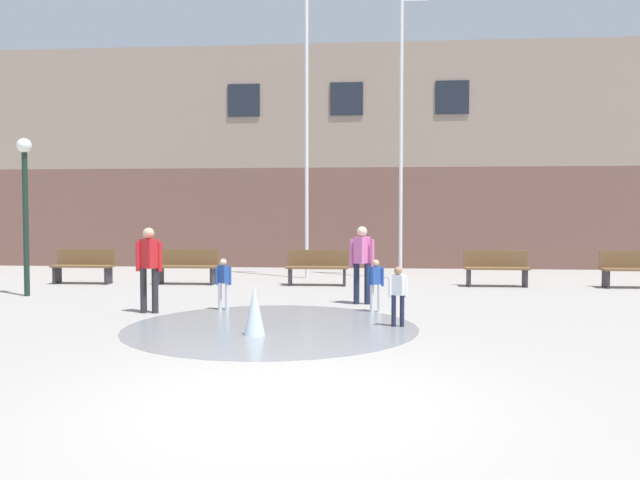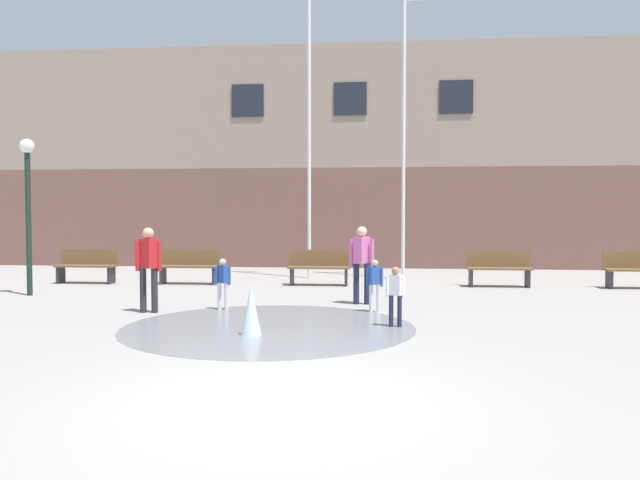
{
  "view_description": "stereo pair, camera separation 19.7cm",
  "coord_description": "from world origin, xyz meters",
  "px_view_note": "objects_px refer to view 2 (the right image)",
  "views": [
    {
      "loc": [
        0.81,
        -5.96,
        1.85
      ],
      "look_at": [
        -0.24,
        6.98,
        1.3
      ],
      "focal_mm": 35.0,
      "sensor_mm": 36.0,
      "label": 1
    },
    {
      "loc": [
        1.0,
        -5.95,
        1.85
      ],
      "look_at": [
        -0.24,
        6.98,
        1.3
      ],
      "focal_mm": 35.0,
      "sensor_mm": 36.0,
      "label": 2
    }
  ],
  "objects_px": {
    "child_in_fountain": "(375,281)",
    "flagpole_right": "(405,117)",
    "park_bench_under_right_flagpole": "(499,268)",
    "child_running": "(223,280)",
    "park_bench_left_of_flagpoles": "(87,265)",
    "park_bench_far_right": "(638,269)",
    "park_bench_center": "(319,267)",
    "flagpole_left": "(310,115)",
    "lamp_post_left_lane": "(28,192)",
    "adult_near_bench": "(362,259)",
    "adult_watching": "(148,263)",
    "child_with_pink_shirt": "(395,292)",
    "park_bench_under_left_flagpole": "(190,266)"
  },
  "relations": [
    {
      "from": "child_in_fountain",
      "to": "adult_watching",
      "type": "bearing_deg",
      "value": -26.73
    },
    {
      "from": "park_bench_far_right",
      "to": "child_running",
      "type": "bearing_deg",
      "value": -155.25
    },
    {
      "from": "park_bench_far_right",
      "to": "child_in_fountain",
      "type": "height_order",
      "value": "child_in_fountain"
    },
    {
      "from": "adult_near_bench",
      "to": "flagpole_right",
      "type": "height_order",
      "value": "flagpole_right"
    },
    {
      "from": "park_bench_center",
      "to": "lamp_post_left_lane",
      "type": "distance_m",
      "value": 7.09
    },
    {
      "from": "park_bench_far_right",
      "to": "adult_watching",
      "type": "height_order",
      "value": "adult_watching"
    },
    {
      "from": "child_with_pink_shirt",
      "to": "child_running",
      "type": "bearing_deg",
      "value": 3.76
    },
    {
      "from": "park_bench_left_of_flagpoles",
      "to": "flagpole_left",
      "type": "xyz_separation_m",
      "value": [
        5.77,
        1.87,
        4.18
      ]
    },
    {
      "from": "park_bench_under_right_flagpole",
      "to": "child_in_fountain",
      "type": "relative_size",
      "value": 1.62
    },
    {
      "from": "child_running",
      "to": "flagpole_left",
      "type": "bearing_deg",
      "value": 118.61
    },
    {
      "from": "park_bench_under_left_flagpole",
      "to": "adult_near_bench",
      "type": "xyz_separation_m",
      "value": [
        4.62,
        -3.25,
        0.45
      ]
    },
    {
      "from": "park_bench_center",
      "to": "park_bench_far_right",
      "type": "distance_m",
      "value": 7.91
    },
    {
      "from": "park_bench_under_left_flagpole",
      "to": "child_running",
      "type": "relative_size",
      "value": 1.62
    },
    {
      "from": "park_bench_under_left_flagpole",
      "to": "adult_watching",
      "type": "bearing_deg",
      "value": -81.67
    },
    {
      "from": "child_running",
      "to": "adult_near_bench",
      "type": "relative_size",
      "value": 0.62
    },
    {
      "from": "park_bench_under_right_flagpole",
      "to": "child_in_fountain",
      "type": "height_order",
      "value": "child_in_fountain"
    },
    {
      "from": "park_bench_left_of_flagpoles",
      "to": "child_with_pink_shirt",
      "type": "relative_size",
      "value": 1.62
    },
    {
      "from": "park_bench_center",
      "to": "adult_near_bench",
      "type": "relative_size",
      "value": 1.01
    },
    {
      "from": "lamp_post_left_lane",
      "to": "park_bench_under_left_flagpole",
      "type": "bearing_deg",
      "value": 41.84
    },
    {
      "from": "park_bench_under_left_flagpole",
      "to": "flagpole_left",
      "type": "xyz_separation_m",
      "value": [
        3.0,
        1.78,
        4.18
      ]
    },
    {
      "from": "park_bench_left_of_flagpoles",
      "to": "flagpole_left",
      "type": "relative_size",
      "value": 0.18
    },
    {
      "from": "park_bench_left_of_flagpoles",
      "to": "park_bench_far_right",
      "type": "height_order",
      "value": "same"
    },
    {
      "from": "park_bench_far_right",
      "to": "park_bench_center",
      "type": "bearing_deg",
      "value": -179.52
    },
    {
      "from": "park_bench_left_of_flagpoles",
      "to": "lamp_post_left_lane",
      "type": "relative_size",
      "value": 0.45
    },
    {
      "from": "flagpole_left",
      "to": "adult_near_bench",
      "type": "bearing_deg",
      "value": -72.14
    },
    {
      "from": "child_in_fountain",
      "to": "flagpole_right",
      "type": "relative_size",
      "value": 0.11
    },
    {
      "from": "park_bench_under_left_flagpole",
      "to": "park_bench_center",
      "type": "distance_m",
      "value": 3.43
    },
    {
      "from": "park_bench_left_of_flagpoles",
      "to": "flagpole_right",
      "type": "bearing_deg",
      "value": 12.49
    },
    {
      "from": "park_bench_left_of_flagpoles",
      "to": "child_with_pink_shirt",
      "type": "height_order",
      "value": "child_with_pink_shirt"
    },
    {
      "from": "adult_watching",
      "to": "child_running",
      "type": "xyz_separation_m",
      "value": [
        1.29,
        0.48,
        -0.35
      ]
    },
    {
      "from": "park_bench_under_right_flagpole",
      "to": "adult_watching",
      "type": "xyz_separation_m",
      "value": [
        -7.29,
        -4.85,
        0.45
      ]
    },
    {
      "from": "child_running",
      "to": "park_bench_left_of_flagpoles",
      "type": "bearing_deg",
      "value": 177.11
    },
    {
      "from": "park_bench_under_left_flagpole",
      "to": "child_running",
      "type": "bearing_deg",
      "value": -64.97
    },
    {
      "from": "child_with_pink_shirt",
      "to": "flagpole_right",
      "type": "height_order",
      "value": "flagpole_right"
    },
    {
      "from": "park_bench_left_of_flagpoles",
      "to": "child_running",
      "type": "height_order",
      "value": "child_running"
    },
    {
      "from": "park_bench_under_left_flagpole",
      "to": "flagpole_left",
      "type": "height_order",
      "value": "flagpole_left"
    },
    {
      "from": "child_in_fountain",
      "to": "flagpole_left",
      "type": "height_order",
      "value": "flagpole_left"
    },
    {
      "from": "flagpole_left",
      "to": "lamp_post_left_lane",
      "type": "distance_m",
      "value": 7.7
    },
    {
      "from": "park_bench_left_of_flagpoles",
      "to": "child_with_pink_shirt",
      "type": "bearing_deg",
      "value": -35.29
    },
    {
      "from": "park_bench_far_right",
      "to": "lamp_post_left_lane",
      "type": "distance_m",
      "value": 14.61
    },
    {
      "from": "park_bench_left_of_flagpoles",
      "to": "flagpole_left",
      "type": "distance_m",
      "value": 7.36
    },
    {
      "from": "flagpole_left",
      "to": "park_bench_center",
      "type": "bearing_deg",
      "value": -76.27
    },
    {
      "from": "park_bench_left_of_flagpoles",
      "to": "park_bench_under_right_flagpole",
      "type": "relative_size",
      "value": 1.0
    },
    {
      "from": "child_running",
      "to": "park_bench_under_left_flagpole",
      "type": "bearing_deg",
      "value": 153.27
    },
    {
      "from": "adult_watching",
      "to": "lamp_post_left_lane",
      "type": "relative_size",
      "value": 0.45
    },
    {
      "from": "child_in_fountain",
      "to": "lamp_post_left_lane",
      "type": "bearing_deg",
      "value": -45.12
    },
    {
      "from": "child_running",
      "to": "park_bench_under_right_flagpole",
      "type": "bearing_deg",
      "value": 74.3
    },
    {
      "from": "adult_near_bench",
      "to": "park_bench_left_of_flagpoles",
      "type": "bearing_deg",
      "value": 96.93
    },
    {
      "from": "park_bench_under_left_flagpole",
      "to": "park_bench_far_right",
      "type": "relative_size",
      "value": 1.0
    },
    {
      "from": "park_bench_far_right",
      "to": "lamp_post_left_lane",
      "type": "bearing_deg",
      "value": -169.36
    }
  ]
}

